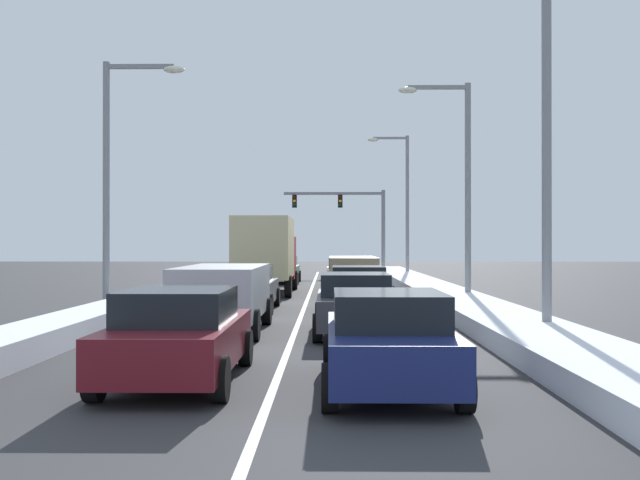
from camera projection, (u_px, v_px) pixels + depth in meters
ground_plane at (303, 311)px, 24.13m from camera, size 129.55×129.55×0.00m
lane_stripe_between_right_lane_and_center_lane at (307, 299)px, 29.12m from camera, size 0.14×54.81×0.01m
snow_bank_right_shoulder at (440, 294)px, 29.05m from camera, size 2.13×54.81×0.46m
snow_bank_left_shoulder at (176, 293)px, 29.18m from camera, size 1.44×54.81×0.53m
sedan_navy_right_lane_nearest at (388, 340)px, 11.14m from camera, size 2.00×4.50×1.51m
sedan_charcoal_right_lane_second at (354, 303)px, 17.92m from camera, size 2.00×4.50×1.51m
sedan_black_right_lane_third at (358, 289)px, 23.47m from camera, size 2.00×4.50×1.51m
suv_tan_right_lane_fourth at (352, 272)px, 30.66m from camera, size 2.16×4.90×1.67m
sedan_white_right_lane_fifth at (345, 272)px, 37.32m from camera, size 2.00×4.50×1.51m
sedan_maroon_center_lane_nearest at (179, 335)px, 11.77m from camera, size 2.00×4.50×1.51m
suv_silver_center_lane_second at (223, 292)px, 18.37m from camera, size 2.16×4.90×1.67m
sedan_gray_center_lane_third at (247, 288)px, 24.34m from camera, size 2.00×4.50×1.51m
box_truck_center_lane_fourth at (266, 251)px, 32.32m from camera, size 2.53×7.20×3.36m
sedan_green_center_lane_fifth at (282, 270)px, 40.88m from camera, size 2.00×4.50×1.51m
traffic_light_gantry at (352, 213)px, 54.00m from camera, size 7.54×0.47×6.20m
street_lamp_right_near at (532, 109)px, 16.62m from camera, size 2.66×0.36×8.98m
street_lamp_right_mid at (458, 172)px, 26.58m from camera, size 2.66×0.36×8.11m
street_lamp_right_far at (402, 194)px, 46.51m from camera, size 2.66×0.36×9.14m
street_lamp_left_mid at (117, 162)px, 23.52m from camera, size 2.66×0.36×8.12m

